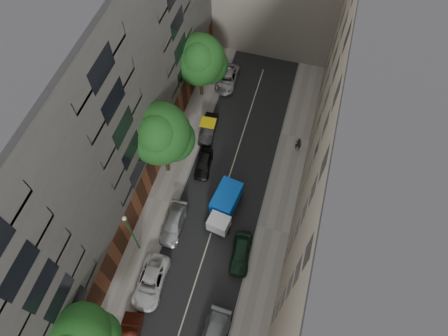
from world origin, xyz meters
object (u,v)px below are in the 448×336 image
(car_left_2, at_px, (151,282))
(tree_mid, at_px, (160,136))
(car_left_3, at_px, (174,224))
(tree_far, at_px, (200,62))
(car_left_4, at_px, (204,163))
(pedestrian, at_px, (298,144))
(car_left_6, at_px, (227,79))
(lamp_post, at_px, (131,231))
(tarp_truck, at_px, (224,206))
(car_right_2, at_px, (241,253))
(car_left_5, at_px, (208,129))

(car_left_2, height_order, tree_mid, tree_mid)
(car_left_2, xyz_separation_m, car_left_3, (0.08, 5.60, -0.05))
(tree_mid, xyz_separation_m, tree_far, (0.25, 10.56, -0.91))
(car_left_4, xyz_separation_m, pedestrian, (8.76, 4.70, 0.38))
(car_left_2, bearing_deg, car_left_6, 86.38)
(car_left_2, relative_size, lamp_post, 0.74)
(car_left_3, relative_size, tree_mid, 0.48)
(car_left_3, xyz_separation_m, tree_mid, (-2.55, 5.53, 5.54))
(tarp_truck, bearing_deg, car_right_2, -47.28)
(tarp_truck, bearing_deg, car_left_6, 113.06)
(pedestrian, bearing_deg, tree_far, -17.61)
(car_left_3, bearing_deg, pedestrian, 48.81)
(car_left_4, bearing_deg, car_left_2, -100.32)
(car_left_4, relative_size, pedestrian, 2.15)
(car_left_2, distance_m, car_left_5, 16.92)
(car_right_2, bearing_deg, tarp_truck, 118.16)
(car_left_6, bearing_deg, car_right_2, -72.99)
(car_left_6, xyz_separation_m, car_right_2, (6.78, -19.82, 0.06))
(car_left_2, distance_m, lamp_post, 5.02)
(car_left_3, distance_m, tree_mid, 8.23)
(car_left_6, bearing_deg, car_left_4, -87.98)
(tarp_truck, height_order, car_right_2, tarp_truck)
(car_left_6, height_order, car_right_2, car_right_2)
(tarp_truck, xyz_separation_m, lamp_post, (-6.40, -5.64, 3.00))
(car_left_6, height_order, tree_mid, tree_mid)
(car_left_4, distance_m, car_left_6, 11.78)
(car_left_6, xyz_separation_m, tree_far, (-2.22, -2.71, 4.62))
(car_left_6, bearing_deg, tarp_truck, -77.20)
(tree_far, bearing_deg, car_left_4, -71.54)
(car_right_2, bearing_deg, lamp_post, -174.49)
(car_left_3, height_order, lamp_post, lamp_post)
(tarp_truck, relative_size, car_left_4, 1.42)
(car_left_6, relative_size, pedestrian, 2.68)
(tarp_truck, height_order, pedestrian, tarp_truck)
(tarp_truck, bearing_deg, tree_far, 124.10)
(lamp_post, bearing_deg, car_left_2, -51.06)
(tree_mid, xyz_separation_m, lamp_post, (0.27, -8.41, -1.90))
(car_left_4, bearing_deg, car_left_3, -102.52)
(car_left_5, bearing_deg, car_right_2, -65.42)
(car_left_2, relative_size, car_left_6, 1.07)
(car_left_2, distance_m, car_left_3, 5.60)
(car_left_2, distance_m, tree_mid, 12.65)
(tarp_truck, distance_m, lamp_post, 9.04)
(car_left_5, bearing_deg, pedestrian, -1.66)
(tree_far, bearing_deg, car_left_3, -81.86)
(car_left_2, distance_m, car_right_2, 8.18)
(tarp_truck, relative_size, car_left_2, 1.07)
(car_left_3, xyz_separation_m, pedestrian, (9.48, 11.75, 0.38))
(car_left_4, xyz_separation_m, lamp_post, (-3.00, -9.92, 3.65))
(car_left_3, height_order, car_left_5, car_left_5)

